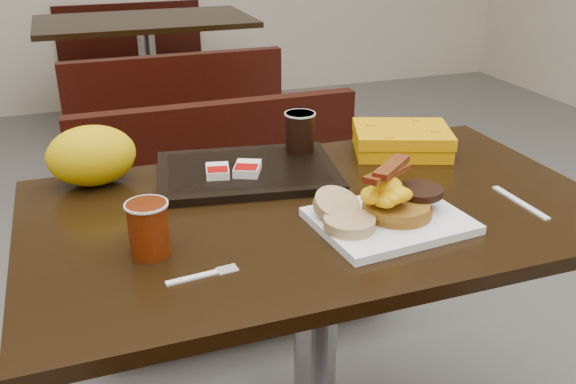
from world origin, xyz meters
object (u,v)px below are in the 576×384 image
object	(u,v)px
bench_far_s	(171,120)
hashbrown_sleeve_left	(218,171)
pancake_stack	(397,207)
table_far	(150,83)
table_near	(315,350)
paper_bag	(91,156)
clamshell	(402,140)
tray	(247,172)
hashbrown_sleeve_right	(247,169)
bench_far_n	(135,61)
platter	(390,221)
fork	(192,278)
coffee_cup_far	(300,132)
bench_near_n	(236,225)
coffee_cup_near	(149,229)
knife	(520,202)

from	to	relation	value
bench_far_s	hashbrown_sleeve_left	world-z (taller)	hashbrown_sleeve_left
bench_far_s	pancake_stack	size ratio (longest dim) A/B	7.24
table_far	table_near	bearing A→B (deg)	-90.00
bench_far_s	paper_bag	size ratio (longest dim) A/B	5.14
table_far	clamshell	xyz separation A→B (m)	(0.32, -2.38, 0.41)
hashbrown_sleeve_left	tray	bearing A→B (deg)	23.92
table_far	hashbrown_sleeve_right	bearing A→B (deg)	-92.40
table_near	bench_far_n	distance (m)	3.30
platter	tray	bearing A→B (deg)	115.20
tray	fork	bearing A→B (deg)	-109.16
tray	clamshell	bearing A→B (deg)	11.46
table_far	clamshell	world-z (taller)	clamshell
paper_bag	tray	bearing A→B (deg)	-12.33
table_near	hashbrown_sleeve_left	size ratio (longest dim) A/B	17.38
tray	hashbrown_sleeve_left	world-z (taller)	hashbrown_sleeve_left
platter	coffee_cup_far	world-z (taller)	coffee_cup_far
pancake_stack	paper_bag	world-z (taller)	paper_bag
bench_far_n	table_near	bearing A→B (deg)	-90.00
bench_near_n	coffee_cup_far	world-z (taller)	coffee_cup_far
table_far	tray	xyz separation A→B (m)	(-0.09, -2.40, 0.38)
coffee_cup_near	coffee_cup_far	bearing A→B (deg)	40.05
knife	hashbrown_sleeve_left	world-z (taller)	hashbrown_sleeve_left
bench_far_s	coffee_cup_near	xyz separation A→B (m)	(-0.36, -1.98, 0.44)
table_near	bench_far_n	bearing A→B (deg)	90.00
bench_far_n	coffee_cup_near	size ratio (longest dim) A/B	9.97
table_near	table_far	world-z (taller)	same
coffee_cup_far	knife	bearing A→B (deg)	-49.45
table_near	coffee_cup_near	size ratio (longest dim) A/B	11.96
table_near	knife	bearing A→B (deg)	-18.07
hashbrown_sleeve_right	bench_far_n	bearing A→B (deg)	113.43
bench_far_n	knife	bearing A→B (deg)	-83.26
clamshell	table_near	bearing A→B (deg)	-124.82
tray	pancake_stack	bearing A→B (deg)	-47.67
bench_far_s	knife	distance (m)	2.11
hashbrown_sleeve_right	coffee_cup_far	distance (m)	0.19
bench_far_s	knife	world-z (taller)	knife
fork	paper_bag	world-z (taller)	paper_bag
bench_near_n	platter	xyz separation A→B (m)	(0.10, -0.83, 0.40)
bench_far_n	clamshell	xyz separation A→B (m)	(0.32, -3.08, 0.42)
table_near	bench_far_s	world-z (taller)	table_near
bench_far_s	paper_bag	world-z (taller)	paper_bag
bench_near_n	bench_far_n	bearing A→B (deg)	90.00
fork	knife	xyz separation A→B (m)	(0.71, 0.06, 0.00)
hashbrown_sleeve_left	knife	bearing A→B (deg)	-17.57
fork	paper_bag	xyz separation A→B (m)	(-0.12, 0.47, 0.07)
coffee_cup_near	paper_bag	bearing A→B (deg)	101.25
coffee_cup_near	bench_far_n	bearing A→B (deg)	83.94
platter	coffee_cup_near	world-z (taller)	coffee_cup_near
tray	clamshell	distance (m)	0.41
hashbrown_sleeve_left	bench_near_n	bearing A→B (deg)	83.44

